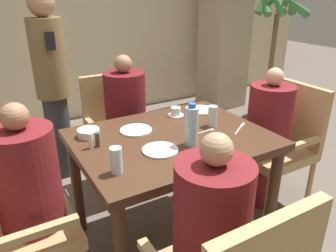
{
  "coord_description": "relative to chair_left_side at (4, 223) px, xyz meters",
  "views": [
    {
      "loc": [
        -0.93,
        -1.55,
        1.61
      ],
      "look_at": [
        0.0,
        0.04,
        0.82
      ],
      "focal_mm": 35.0,
      "sensor_mm": 36.0,
      "label": 1
    }
  ],
  "objects": [
    {
      "name": "plate_main_right",
      "position": [
        1.39,
        0.27,
        0.26
      ],
      "size": [
        0.2,
        0.2,
        0.01
      ],
      "color": "white",
      "rests_on": "dining_table"
    },
    {
      "name": "dining_table",
      "position": [
        0.98,
        0.0,
        0.15
      ],
      "size": [
        1.15,
        0.9,
        0.77
      ],
      "color": "#422819",
      "rests_on": "ground_plane"
    },
    {
      "name": "pillar_stone",
      "position": [
        3.08,
        2.09,
        0.83
      ],
      "size": [
        0.53,
        0.53,
        2.7
      ],
      "color": "tan",
      "rests_on": "ground_plane"
    },
    {
      "name": "pepper_shaker",
      "position": [
        0.55,
        0.09,
        0.3
      ],
      "size": [
        0.03,
        0.03,
        0.09
      ],
      "color": "#4C3D2D",
      "rests_on": "dining_table"
    },
    {
      "name": "fork_beside_plate",
      "position": [
        1.18,
        -0.05,
        0.26
      ],
      "size": [
        0.2,
        0.02,
        0.0
      ],
      "color": "silver",
      "rests_on": "dining_table"
    },
    {
      "name": "plate_dessert_center",
      "position": [
        0.82,
        -0.14,
        0.26
      ],
      "size": [
        0.2,
        0.2,
        0.01
      ],
      "color": "white",
      "rests_on": "dining_table"
    },
    {
      "name": "chair_left_side",
      "position": [
        0.0,
        0.0,
        0.0
      ],
      "size": [
        0.53,
        0.52,
        0.95
      ],
      "color": "tan",
      "rests_on": "ground_plane"
    },
    {
      "name": "glass_tall_mid",
      "position": [
        0.53,
        -0.23,
        0.32
      ],
      "size": [
        0.06,
        0.06,
        0.14
      ],
      "color": "silver",
      "rests_on": "dining_table"
    },
    {
      "name": "water_bottle",
      "position": [
        1.02,
        -0.16,
        0.37
      ],
      "size": [
        0.07,
        0.07,
        0.25
      ],
      "color": "#A3C6DB",
      "rests_on": "dining_table"
    },
    {
      "name": "knife_beside_plate",
      "position": [
        1.42,
        -0.12,
        0.26
      ],
      "size": [
        0.18,
        0.12,
        0.0
      ],
      "color": "silver",
      "rests_on": "dining_table"
    },
    {
      "name": "diner_in_far_chair",
      "position": [
        0.98,
        0.71,
        0.07
      ],
      "size": [
        0.32,
        0.32,
        1.15
      ],
      "color": "#5B1419",
      "rests_on": "ground_plane"
    },
    {
      "name": "ground_plane",
      "position": [
        0.98,
        0.0,
        -0.52
      ],
      "size": [
        16.0,
        16.0,
        0.0
      ],
      "primitive_type": "plane",
      "color": "#60564C"
    },
    {
      "name": "standing_host",
      "position": [
        0.55,
        1.24,
        0.34
      ],
      "size": [
        0.27,
        0.31,
        1.6
      ],
      "color": "#2D2D33",
      "rests_on": "ground_plane"
    },
    {
      "name": "bowl_small",
      "position": [
        0.54,
        0.25,
        0.28
      ],
      "size": [
        0.13,
        0.13,
        0.05
      ],
      "color": "white",
      "rests_on": "dining_table"
    },
    {
      "name": "chair_right_side",
      "position": [
        1.96,
        0.0,
        0.0
      ],
      "size": [
        0.53,
        0.52,
        0.95
      ],
      "color": "tan",
      "rests_on": "ground_plane"
    },
    {
      "name": "diner_in_right_chair",
      "position": [
        1.82,
        0.0,
        0.05
      ],
      "size": [
        0.32,
        0.32,
        1.1
      ],
      "color": "maroon",
      "rests_on": "ground_plane"
    },
    {
      "name": "teacup_with_saucer",
      "position": [
        1.18,
        0.28,
        0.28
      ],
      "size": [
        0.11,
        0.11,
        0.06
      ],
      "color": "white",
      "rests_on": "dining_table"
    },
    {
      "name": "diner_in_near_chair",
      "position": [
        0.75,
        -0.71,
        0.06
      ],
      "size": [
        0.32,
        0.32,
        1.12
      ],
      "color": "maroon",
      "rests_on": "ground_plane"
    },
    {
      "name": "diner_in_left_chair",
      "position": [
        0.14,
        0.0,
        0.06
      ],
      "size": [
        0.32,
        0.32,
        1.13
      ],
      "color": "maroon",
      "rests_on": "ground_plane"
    },
    {
      "name": "potted_palm",
      "position": [
        3.25,
        1.34,
        0.24
      ],
      "size": [
        0.69,
        0.71,
        1.82
      ],
      "color": "#896B4C",
      "rests_on": "ground_plane"
    },
    {
      "name": "wall_back",
      "position": [
        0.98,
        2.62,
        0.88
      ],
      "size": [
        8.0,
        0.06,
        2.8
      ],
      "color": "beige",
      "rests_on": "ground_plane"
    },
    {
      "name": "glass_tall_near",
      "position": [
        1.29,
        0.01,
        0.32
      ],
      "size": [
        0.06,
        0.06,
        0.14
      ],
      "color": "silver",
      "rests_on": "dining_table"
    },
    {
      "name": "salt_shaker",
      "position": [
        0.51,
        0.09,
        0.3
      ],
      "size": [
        0.03,
        0.03,
        0.09
      ],
      "color": "white",
      "rests_on": "dining_table"
    },
    {
      "name": "plate_main_left",
      "position": [
        0.82,
        0.18,
        0.26
      ],
      "size": [
        0.2,
        0.2,
        0.01
      ],
      "color": "white",
      "rests_on": "dining_table"
    },
    {
      "name": "chair_far_side",
      "position": [
        0.98,
        0.85,
        0.0
      ],
      "size": [
        0.52,
        0.53,
        0.95
      ],
      "color": "tan",
      "rests_on": "ground_plane"
    }
  ]
}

